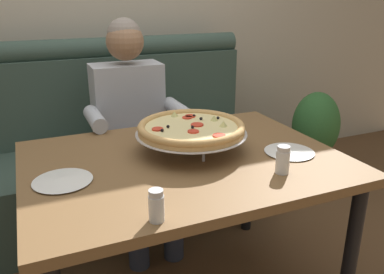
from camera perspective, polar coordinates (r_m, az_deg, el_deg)
booth_bench at (r=2.63m, az=-8.98°, el=-2.42°), size 1.76×0.78×1.13m
dining_table at (r=1.69m, az=-1.12°, el=-5.58°), size 1.31×0.97×0.74m
diner_main at (r=2.27m, az=-8.55°, el=2.35°), size 0.54×0.64×1.27m
pizza at (r=1.70m, az=-0.09°, el=1.26°), size 0.48×0.48×0.14m
shaker_parmesan at (r=1.21m, az=-5.19°, el=-10.21°), size 0.05×0.05×0.10m
shaker_oregano at (r=1.54m, az=13.04°, el=-3.51°), size 0.05×0.05×0.11m
plate_near_left at (r=1.53m, az=-18.30°, el=-5.84°), size 0.22×0.22×0.02m
plate_near_right at (r=1.76m, az=13.97°, el=-1.90°), size 0.22×0.22×0.02m
potted_plant at (r=3.20m, az=17.44°, el=0.77°), size 0.36×0.36×0.70m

